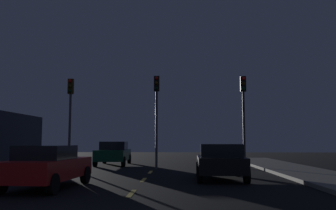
# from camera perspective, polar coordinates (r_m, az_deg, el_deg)

# --- Properties ---
(ground_plane) EXTENTS (80.00, 80.00, 0.00)m
(ground_plane) POSITION_cam_1_polar(r_m,az_deg,el_deg) (12.03, -5.35, -13.20)
(ground_plane) COLOR black
(lane_stripe_third) EXTENTS (0.16, 1.60, 0.01)m
(lane_stripe_third) POSITION_cam_1_polar(r_m,az_deg,el_deg) (11.44, -5.72, -13.57)
(lane_stripe_third) COLOR #EACC4C
(lane_stripe_third) RESTS_ON ground_plane
(lane_stripe_fourth) EXTENTS (0.16, 1.60, 0.01)m
(lane_stripe_fourth) POSITION_cam_1_polar(r_m,az_deg,el_deg) (15.19, -3.87, -11.62)
(lane_stripe_fourth) COLOR #EACC4C
(lane_stripe_fourth) RESTS_ON ground_plane
(lane_stripe_fifth) EXTENTS (0.16, 1.60, 0.01)m
(lane_stripe_fifth) POSITION_cam_1_polar(r_m,az_deg,el_deg) (18.96, -2.77, -10.43)
(lane_stripe_fifth) COLOR #EACC4C
(lane_stripe_fifth) RESTS_ON ground_plane
(traffic_signal_left) EXTENTS (0.32, 0.38, 5.25)m
(traffic_signal_left) POSITION_cam_1_polar(r_m,az_deg,el_deg) (22.17, -15.05, -0.09)
(traffic_signal_left) COLOR #4C4C51
(traffic_signal_left) RESTS_ON ground_plane
(traffic_signal_center) EXTENTS (0.32, 0.38, 5.40)m
(traffic_signal_center) POSITION_cam_1_polar(r_m,az_deg,el_deg) (21.29, -1.80, 0.19)
(traffic_signal_center) COLOR #4C4C51
(traffic_signal_center) RESTS_ON ground_plane
(traffic_signal_right) EXTENTS (0.32, 0.38, 5.36)m
(traffic_signal_right) POSITION_cam_1_polar(r_m,az_deg,el_deg) (21.59, 11.74, 0.16)
(traffic_signal_right) COLOR #2D2D30
(traffic_signal_right) RESTS_ON ground_plane
(car_stopped_ahead) EXTENTS (2.09, 3.96, 1.46)m
(car_stopped_ahead) POSITION_cam_1_polar(r_m,az_deg,el_deg) (15.42, 8.19, -8.70)
(car_stopped_ahead) COLOR black
(car_stopped_ahead) RESTS_ON ground_plane
(car_adjacent_lane) EXTENTS (2.11, 4.21, 1.44)m
(car_adjacent_lane) POSITION_cam_1_polar(r_m,az_deg,el_deg) (13.12, -18.33, -9.05)
(car_adjacent_lane) COLOR #B21919
(car_adjacent_lane) RESTS_ON ground_plane
(car_oncoming_far) EXTENTS (2.07, 4.49, 1.55)m
(car_oncoming_far) POSITION_cam_1_polar(r_m,az_deg,el_deg) (24.70, -8.51, -7.44)
(car_oncoming_far) COLOR #0F4C2D
(car_oncoming_far) RESTS_ON ground_plane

